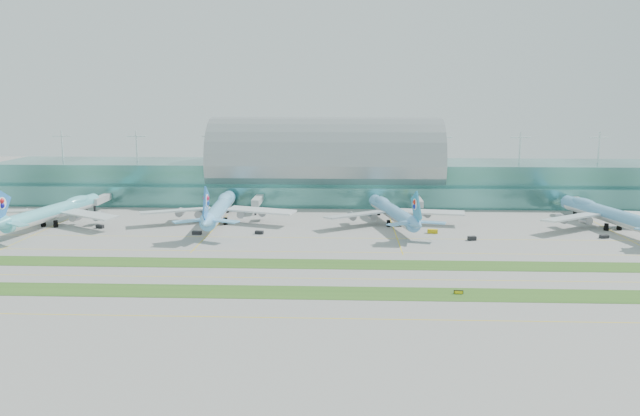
{
  "coord_description": "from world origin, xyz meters",
  "views": [
    {
      "loc": [
        10.21,
        -194.91,
        54.67
      ],
      "look_at": [
        0.0,
        55.0,
        9.0
      ],
      "focal_mm": 35.0,
      "sensor_mm": 36.0,
      "label": 1
    }
  ],
  "objects_px": {
    "airliner_a": "(55,210)",
    "airliner_b": "(220,208)",
    "terminal": "(326,173)",
    "taxiway_sign_east": "(459,292)",
    "airliner_d": "(607,213)",
    "airliner_c": "(392,211)"
  },
  "relations": [
    {
      "from": "airliner_a",
      "to": "taxiway_sign_east",
      "type": "xyz_separation_m",
      "value": [
        154.72,
        -87.23,
        -5.71
      ]
    },
    {
      "from": "airliner_a",
      "to": "airliner_b",
      "type": "bearing_deg",
      "value": 15.89
    },
    {
      "from": "terminal",
      "to": "taxiway_sign_east",
      "type": "distance_m",
      "value": 162.32
    },
    {
      "from": "airliner_b",
      "to": "airliner_d",
      "type": "relative_size",
      "value": 1.04
    },
    {
      "from": "airliner_b",
      "to": "terminal",
      "type": "bearing_deg",
      "value": 51.41
    },
    {
      "from": "terminal",
      "to": "airliner_a",
      "type": "height_order",
      "value": "terminal"
    },
    {
      "from": "airliner_d",
      "to": "taxiway_sign_east",
      "type": "height_order",
      "value": "airliner_d"
    },
    {
      "from": "airliner_a",
      "to": "airliner_c",
      "type": "bearing_deg",
      "value": 12.18
    },
    {
      "from": "terminal",
      "to": "airliner_d",
      "type": "xyz_separation_m",
      "value": [
        118.69,
        -66.09,
        -7.93
      ]
    },
    {
      "from": "airliner_d",
      "to": "taxiway_sign_east",
      "type": "bearing_deg",
      "value": -142.78
    },
    {
      "from": "airliner_a",
      "to": "airliner_d",
      "type": "height_order",
      "value": "airliner_d"
    },
    {
      "from": "airliner_c",
      "to": "airliner_a",
      "type": "bearing_deg",
      "value": 170.2
    },
    {
      "from": "airliner_b",
      "to": "taxiway_sign_east",
      "type": "xyz_separation_m",
      "value": [
        85.84,
        -94.9,
        -5.91
      ]
    },
    {
      "from": "airliner_c",
      "to": "airliner_d",
      "type": "distance_m",
      "value": 88.44
    },
    {
      "from": "terminal",
      "to": "airliner_a",
      "type": "xyz_separation_m",
      "value": [
        -112.79,
        -68.98,
        -7.97
      ]
    },
    {
      "from": "airliner_a",
      "to": "taxiway_sign_east",
      "type": "bearing_deg",
      "value": -19.88
    },
    {
      "from": "airliner_b",
      "to": "airliner_c",
      "type": "bearing_deg",
      "value": -3.79
    },
    {
      "from": "terminal",
      "to": "airliner_c",
      "type": "relative_size",
      "value": 4.91
    },
    {
      "from": "terminal",
      "to": "airliner_a",
      "type": "distance_m",
      "value": 132.46
    },
    {
      "from": "terminal",
      "to": "airliner_d",
      "type": "distance_m",
      "value": 136.08
    },
    {
      "from": "airliner_a",
      "to": "airliner_b",
      "type": "xyz_separation_m",
      "value": [
        68.88,
        7.67,
        0.21
      ]
    },
    {
      "from": "airliner_c",
      "to": "airliner_b",
      "type": "bearing_deg",
      "value": 166.74
    }
  ]
}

